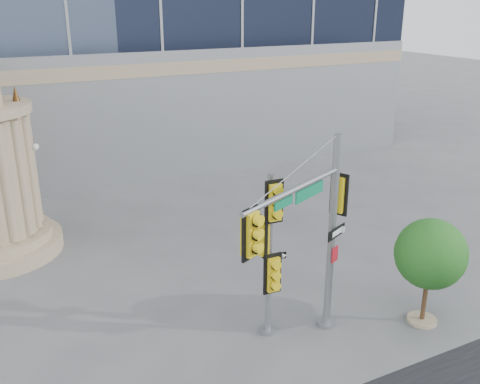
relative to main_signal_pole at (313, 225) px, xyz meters
name	(u,v)px	position (x,y,z in m)	size (l,w,h in m)	color
ground	(282,347)	(-0.69, 0.11, -3.23)	(120.00, 120.00, 0.00)	#545456
main_signal_pole	(313,225)	(0.00, 0.00, 0.00)	(3.78, 2.00, 5.22)	slate
secondary_signal_pole	(269,246)	(-0.75, 0.73, -0.70)	(0.74, 0.57, 4.32)	slate
street_tree	(431,256)	(3.29, -0.61, -1.30)	(1.89, 1.84, 2.94)	#9D896A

